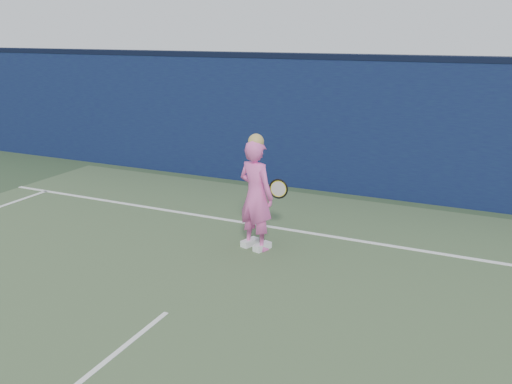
% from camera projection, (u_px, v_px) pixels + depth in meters
% --- Properties ---
extents(ground, '(80.00, 80.00, 0.00)m').
position_uv_depth(ground, '(107.00, 362.00, 5.13)').
color(ground, '#31492D').
rests_on(ground, ground).
extents(backstop_wall, '(24.00, 0.40, 2.50)m').
position_uv_depth(backstop_wall, '(324.00, 126.00, 10.42)').
color(backstop_wall, '#0E123E').
rests_on(backstop_wall, ground).
extents(wall_cap, '(24.00, 0.42, 0.10)m').
position_uv_depth(wall_cap, '(327.00, 56.00, 10.05)').
color(wall_cap, black).
rests_on(wall_cap, backstop_wall).
extents(player, '(0.67, 0.54, 1.67)m').
position_uv_depth(player, '(256.00, 195.00, 7.58)').
color(player, '#F55FB8').
rests_on(player, ground).
extents(racket, '(0.55, 0.16, 0.30)m').
position_uv_depth(racket, '(277.00, 189.00, 7.91)').
color(racket, black).
rests_on(racket, ground).
extents(court_lines, '(11.00, 12.04, 0.01)m').
position_uv_depth(court_lines, '(83.00, 380.00, 4.84)').
color(court_lines, white).
rests_on(court_lines, court_surface).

